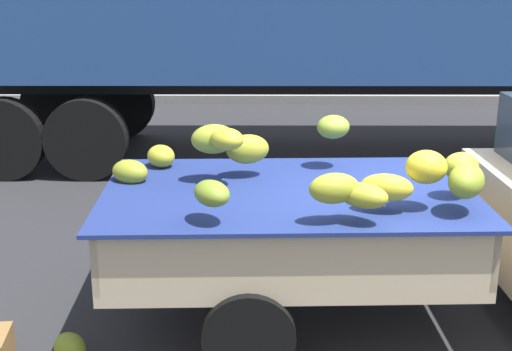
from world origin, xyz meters
The scene contains 3 objects.
ground centered at (0.00, 0.00, 0.00)m, with size 220.00×220.00×0.00m, color #28282B.
curb_strip centered at (0.00, 9.61, 0.08)m, with size 80.00×0.80×0.16m, color gray.
fallen_banana_bunch_near_tailgate centered at (-2.91, -0.50, 0.10)m, with size 0.28×0.21×0.21m, color olive.
Camera 1 is at (-1.54, -4.88, 2.72)m, focal length 48.75 mm.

